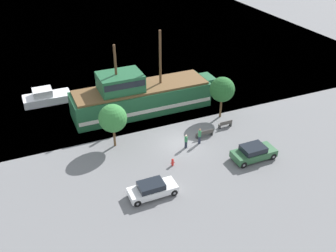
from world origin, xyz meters
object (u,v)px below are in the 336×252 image
parked_car_curb_front (152,189)px  fire_hydrant (173,162)px  pedestrian_walking_near (200,136)px  bench_promenade_west (205,133)px  pirate_ship (140,96)px  bench_promenade_east (225,124)px  moored_boat_dockside (46,97)px  pedestrian_walking_far (186,141)px  parked_car_curb_mid (254,152)px

parked_car_curb_front → fire_hydrant: bearing=43.8°
fire_hydrant → pedestrian_walking_near: bearing=29.9°
parked_car_curb_front → bench_promenade_west: parked_car_curb_front is taller
pirate_ship → bench_promenade_east: 10.62m
moored_boat_dockside → bench_promenade_west: bearing=-46.0°
parked_car_curb_front → bench_promenade_west: (8.54, 6.44, -0.23)m
parked_car_curb_front → fire_hydrant: (3.32, 3.18, -0.26)m
bench_promenade_west → pedestrian_walking_far: bearing=-159.1°
parked_car_curb_front → pedestrian_walking_near: pedestrian_walking_near is taller
parked_car_curb_front → pedestrian_walking_far: (5.79, 5.39, 0.10)m
bench_promenade_west → parked_car_curb_front: bearing=-143.0°
moored_boat_dockside → pedestrian_walking_far: (11.73, -16.03, 0.07)m
bench_promenade_east → pedestrian_walking_far: (-5.81, -1.89, 0.35)m
pirate_ship → moored_boat_dockside: size_ratio=3.08×
parked_car_curb_front → pedestrian_walking_far: pedestrian_walking_far is taller
parked_car_curb_front → fire_hydrant: 4.60m
fire_hydrant → bench_promenade_west: size_ratio=0.40×
parked_car_curb_mid → bench_promenade_west: bearing=114.8°
pirate_ship → parked_car_curb_mid: size_ratio=4.05×
moored_boat_dockside → pedestrian_walking_near: (13.37, -15.87, 0.21)m
pedestrian_walking_far → pirate_ship: bearing=99.6°
parked_car_curb_mid → bench_promenade_east: (0.57, 6.23, -0.32)m
pedestrian_walking_far → fire_hydrant: bearing=-138.2°
bench_promenade_west → pedestrian_walking_near: (-1.11, -0.90, 0.46)m
pirate_ship → parked_car_curb_mid: (6.83, -13.71, -1.19)m
pedestrian_walking_far → bench_promenade_east: bearing=18.0°
parked_car_curb_mid → bench_promenade_west: size_ratio=2.26×
pirate_ship → parked_car_curb_front: 15.39m
fire_hydrant → bench_promenade_west: 6.16m
bench_promenade_east → parked_car_curb_mid: bearing=-95.2°
pedestrian_walking_far → moored_boat_dockside: bearing=126.2°
pirate_ship → parked_car_curb_front: (-4.21, -14.75, -1.26)m
fire_hydrant → moored_boat_dockside: bearing=116.9°
parked_car_curb_front → parked_car_curb_mid: (11.04, 1.04, 0.07)m
bench_promenade_west → pedestrian_walking_far: size_ratio=1.25×
pirate_ship → bench_promenade_west: pirate_ship is taller
pirate_ship → parked_car_curb_mid: pirate_ship is taller
pirate_ship → parked_car_curb_mid: bearing=-63.5°
pedestrian_walking_near → bench_promenade_west: bearing=38.9°
pedestrian_walking_near → fire_hydrant: bearing=-150.1°
pirate_ship → pedestrian_walking_near: 9.81m
moored_boat_dockside → fire_hydrant: (9.26, -18.24, -0.29)m
fire_hydrant → pedestrian_walking_far: 3.34m
parked_car_curb_front → pedestrian_walking_near: (7.43, 5.54, 0.24)m
bench_promenade_east → fire_hydrant: bearing=-153.7°
pedestrian_walking_far → parked_car_curb_front: bearing=-137.1°
bench_promenade_east → pirate_ship: bearing=134.7°
pedestrian_walking_near → parked_car_curb_mid: bearing=-51.3°
moored_boat_dockside → bench_promenade_east: bearing=-38.9°
moored_boat_dockside → parked_car_curb_mid: 26.52m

